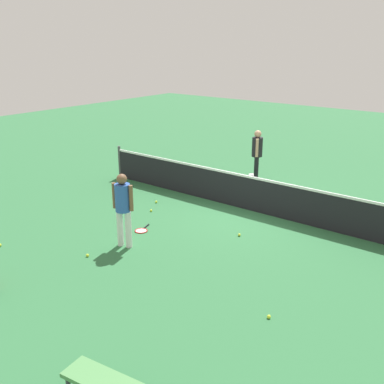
# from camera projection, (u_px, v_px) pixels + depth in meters

# --- Properties ---
(ground_plane) EXTENTS (40.00, 40.00, 0.00)m
(ground_plane) POSITION_uv_depth(u_px,v_px,m) (247.00, 210.00, 12.45)
(ground_plane) COLOR #2D6B3D
(court_net) EXTENTS (10.09, 0.09, 1.07)m
(court_net) POSITION_uv_depth(u_px,v_px,m) (248.00, 192.00, 12.29)
(court_net) COLOR #4C4C51
(court_net) RESTS_ON ground_plane
(player_near_side) EXTENTS (0.53, 0.41, 1.70)m
(player_near_side) POSITION_uv_depth(u_px,v_px,m) (123.00, 204.00, 9.94)
(player_near_side) COLOR white
(player_near_side) RESTS_ON ground_plane
(player_far_side) EXTENTS (0.46, 0.50, 1.70)m
(player_far_side) POSITION_uv_depth(u_px,v_px,m) (257.00, 152.00, 14.56)
(player_far_side) COLOR black
(player_far_side) RESTS_ON ground_plane
(tennis_racket_near_player) EXTENTS (0.39, 0.61, 0.03)m
(tennis_racket_near_player) POSITION_uv_depth(u_px,v_px,m) (142.00, 230.00, 11.07)
(tennis_racket_near_player) COLOR red
(tennis_racket_near_player) RESTS_ON ground_plane
(tennis_racket_far_player) EXTENTS (0.40, 0.61, 0.03)m
(tennis_racket_far_player) POSITION_uv_depth(u_px,v_px,m) (253.00, 175.00, 15.56)
(tennis_racket_far_player) COLOR white
(tennis_racket_far_player) RESTS_ON ground_plane
(tennis_ball_near_player) EXTENTS (0.07, 0.07, 0.07)m
(tennis_ball_near_player) POSITION_uv_depth(u_px,v_px,m) (151.00, 211.00, 12.28)
(tennis_ball_near_player) COLOR #C6E033
(tennis_ball_near_player) RESTS_ON ground_plane
(tennis_ball_by_net) EXTENTS (0.07, 0.07, 0.07)m
(tennis_ball_by_net) POSITION_uv_depth(u_px,v_px,m) (269.00, 317.00, 7.60)
(tennis_ball_by_net) COLOR #C6E033
(tennis_ball_by_net) RESTS_ON ground_plane
(tennis_ball_midcourt) EXTENTS (0.07, 0.07, 0.07)m
(tennis_ball_midcourt) POSITION_uv_depth(u_px,v_px,m) (88.00, 255.00, 9.75)
(tennis_ball_midcourt) COLOR #C6E033
(tennis_ball_midcourt) RESTS_ON ground_plane
(tennis_ball_baseline) EXTENTS (0.07, 0.07, 0.07)m
(tennis_ball_baseline) POSITION_uv_depth(u_px,v_px,m) (239.00, 235.00, 10.77)
(tennis_ball_baseline) COLOR #C6E033
(tennis_ball_baseline) RESTS_ON ground_plane
(tennis_ball_stray_left) EXTENTS (0.07, 0.07, 0.07)m
(tennis_ball_stray_left) POSITION_uv_depth(u_px,v_px,m) (0.00, 245.00, 10.23)
(tennis_ball_stray_left) COLOR #C6E033
(tennis_ball_stray_left) RESTS_ON ground_plane
(tennis_ball_stray_right) EXTENTS (0.07, 0.07, 0.07)m
(tennis_ball_stray_right) POSITION_uv_depth(u_px,v_px,m) (156.00, 202.00, 12.94)
(tennis_ball_stray_right) COLOR #C6E033
(tennis_ball_stray_right) RESTS_ON ground_plane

